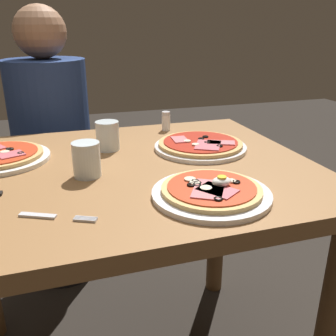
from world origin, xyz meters
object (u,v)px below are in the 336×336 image
pizza_foreground (212,192)px  pizza_across_right (200,145)px  dining_table (123,211)px  fork (51,217)px  salt_shaker (166,121)px  diner_person (55,160)px  water_glass_far (108,138)px  water_glass_near (87,162)px

pizza_foreground → pizza_across_right: 0.33m
dining_table → fork: size_ratio=6.92×
fork → salt_shaker: salt_shaker is taller
salt_shaker → diner_person: diner_person is taller
dining_table → salt_shaker: salt_shaker is taller
water_glass_far → salt_shaker: bearing=34.3°
water_glass_far → salt_shaker: (0.23, 0.16, -0.00)m
water_glass_far → pizza_foreground: bearing=-67.7°
pizza_foreground → water_glass_far: size_ratio=3.05×
pizza_foreground → salt_shaker: 0.56m
water_glass_near → salt_shaker: water_glass_near is taller
pizza_across_right → fork: 0.54m
fork → salt_shaker: size_ratio=2.21×
water_glass_near → water_glass_far: 0.21m
pizza_foreground → pizza_across_right: pizza_foreground is taller
pizza_across_right → water_glass_far: size_ratio=3.21×
water_glass_near → water_glass_far: water_glass_near is taller
dining_table → fork: fork is taller
water_glass_far → salt_shaker: size_ratio=1.28×
fork → pizza_across_right: bearing=35.4°
water_glass_near → diner_person: diner_person is taller
pizza_foreground → dining_table: bearing=122.4°
dining_table → salt_shaker: (0.22, 0.31, 0.17)m
water_glass_near → diner_person: bearing=96.3°
fork → diner_person: bearing=89.2°
pizza_across_right → water_glass_far: 0.28m
pizza_across_right → salt_shaker: salt_shaker is taller
pizza_foreground → diner_person: (-0.32, 0.91, -0.21)m
fork → salt_shaker: (0.40, 0.55, 0.03)m
pizza_foreground → water_glass_far: bearing=112.3°
water_glass_far → water_glass_near: bearing=-112.8°
water_glass_far → fork: (-0.17, -0.39, -0.03)m
dining_table → water_glass_far: water_glass_far is taller
pizza_foreground → pizza_across_right: bearing=72.0°
water_glass_near → salt_shaker: 0.47m
fork → pizza_foreground: bearing=-0.9°
fork → salt_shaker: 0.68m
pizza_across_right → dining_table: bearing=-163.5°
water_glass_far → fork: bearing=-113.8°
water_glass_near → fork: (-0.09, -0.20, -0.03)m
pizza_across_right → fork: pizza_across_right is taller
pizza_across_right → fork: (-0.44, -0.31, -0.01)m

